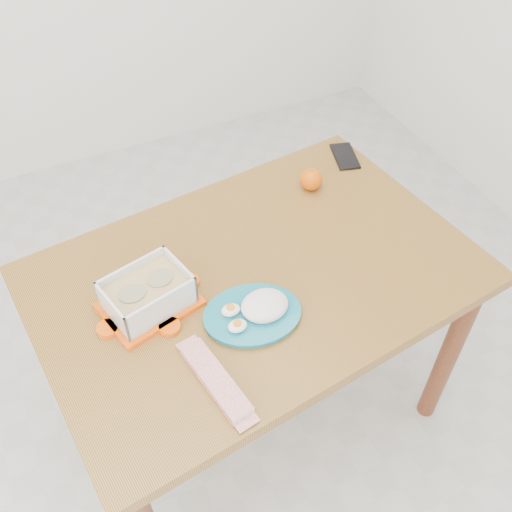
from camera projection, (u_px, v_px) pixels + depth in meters
name	position (u px, v px, depth m)	size (l,w,h in m)	color
ground	(209.00, 423.00, 2.04)	(3.50, 3.50, 0.00)	#B7B7B2
dining_table	(256.00, 296.00, 1.61)	(1.25, 0.91, 0.75)	#9C692C
food_container	(148.00, 294.00, 1.42)	(0.27, 0.23, 0.10)	#FF5507
orange_fruit	(311.00, 179.00, 1.75)	(0.07, 0.07, 0.07)	orange
rice_plate	(256.00, 310.00, 1.41)	(0.28, 0.28, 0.07)	#187487
candy_bar	(216.00, 380.00, 1.29)	(0.23, 0.06, 0.02)	#B81209
smartphone	(345.00, 156.00, 1.88)	(0.07, 0.14, 0.01)	black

